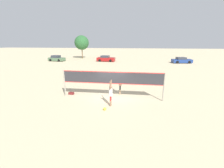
{
  "coord_description": "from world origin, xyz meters",
  "views": [
    {
      "loc": [
        1.7,
        -12.33,
        4.89
      ],
      "look_at": [
        0.0,
        0.0,
        1.33
      ],
      "focal_mm": 24.0,
      "sensor_mm": 36.0,
      "label": 1
    }
  ],
  "objects_px": {
    "volleyball_net": "(112,80)",
    "parked_car_far": "(106,59)",
    "parked_car_near": "(57,59)",
    "parked_car_mid": "(182,60)",
    "volleyball": "(105,109)",
    "gear_bag": "(71,93)",
    "tree_left_cluster": "(82,43)",
    "player_spiker": "(111,93)",
    "player_blocker": "(120,83)"
  },
  "relations": [
    {
      "from": "volleyball_net",
      "to": "gear_bag",
      "type": "height_order",
      "value": "volleyball_net"
    },
    {
      "from": "volleyball_net",
      "to": "player_blocker",
      "type": "height_order",
      "value": "volleyball_net"
    },
    {
      "from": "parked_car_near",
      "to": "parked_car_mid",
      "type": "bearing_deg",
      "value": 10.81
    },
    {
      "from": "player_blocker",
      "to": "parked_car_mid",
      "type": "height_order",
      "value": "player_blocker"
    },
    {
      "from": "player_spiker",
      "to": "gear_bag",
      "type": "xyz_separation_m",
      "value": [
        -4.11,
        2.06,
        -0.96
      ]
    },
    {
      "from": "player_spiker",
      "to": "gear_bag",
      "type": "height_order",
      "value": "player_spiker"
    },
    {
      "from": "parked_car_far",
      "to": "tree_left_cluster",
      "type": "height_order",
      "value": "tree_left_cluster"
    },
    {
      "from": "player_blocker",
      "to": "tree_left_cluster",
      "type": "bearing_deg",
      "value": -155.16
    },
    {
      "from": "player_blocker",
      "to": "parked_car_near",
      "type": "xyz_separation_m",
      "value": [
        -18.24,
        22.75,
        -0.5
      ]
    },
    {
      "from": "volleyball_net",
      "to": "volleyball",
      "type": "distance_m",
      "value": 2.93
    },
    {
      "from": "volleyball",
      "to": "parked_car_far",
      "type": "height_order",
      "value": "parked_car_far"
    },
    {
      "from": "player_blocker",
      "to": "volleyball",
      "type": "distance_m",
      "value": 3.82
    },
    {
      "from": "gear_bag",
      "to": "parked_car_near",
      "type": "bearing_deg",
      "value": 120.21
    },
    {
      "from": "player_spiker",
      "to": "parked_car_far",
      "type": "relative_size",
      "value": 0.44
    },
    {
      "from": "volleyball",
      "to": "parked_car_far",
      "type": "distance_m",
      "value": 27.91
    },
    {
      "from": "volleyball",
      "to": "parked_car_mid",
      "type": "xyz_separation_m",
      "value": [
        13.17,
        26.91,
        0.5
      ]
    },
    {
      "from": "player_spiker",
      "to": "tree_left_cluster",
      "type": "height_order",
      "value": "tree_left_cluster"
    },
    {
      "from": "volleyball_net",
      "to": "parked_car_near",
      "type": "bearing_deg",
      "value": 126.4
    },
    {
      "from": "parked_car_near",
      "to": "parked_car_far",
      "type": "height_order",
      "value": "parked_car_near"
    },
    {
      "from": "parked_car_mid",
      "to": "parked_car_far",
      "type": "relative_size",
      "value": 0.99
    },
    {
      "from": "volleyball_net",
      "to": "parked_car_near",
      "type": "height_order",
      "value": "volleyball_net"
    },
    {
      "from": "gear_bag",
      "to": "tree_left_cluster",
      "type": "relative_size",
      "value": 0.08
    },
    {
      "from": "player_spiker",
      "to": "player_blocker",
      "type": "distance_m",
      "value": 2.76
    },
    {
      "from": "volleyball",
      "to": "parked_car_far",
      "type": "bearing_deg",
      "value": 99.97
    },
    {
      "from": "parked_car_mid",
      "to": "player_spiker",
      "type": "bearing_deg",
      "value": -123.78
    },
    {
      "from": "gear_bag",
      "to": "parked_car_mid",
      "type": "distance_m",
      "value": 29.38
    },
    {
      "from": "volleyball",
      "to": "volleyball_net",
      "type": "bearing_deg",
      "value": 85.35
    },
    {
      "from": "volleyball_net",
      "to": "parked_car_far",
      "type": "xyz_separation_m",
      "value": [
        -5.03,
        25.05,
        -1.06
      ]
    },
    {
      "from": "parked_car_near",
      "to": "parked_car_far",
      "type": "distance_m",
      "value": 12.65
    },
    {
      "from": "parked_car_near",
      "to": "player_spiker",
      "type": "bearing_deg",
      "value": -45.41
    },
    {
      "from": "parked_car_mid",
      "to": "volleyball",
      "type": "bearing_deg",
      "value": -123.56
    },
    {
      "from": "volleyball_net",
      "to": "volleyball",
      "type": "xyz_separation_m",
      "value": [
        -0.2,
        -2.44,
        -1.61
      ]
    },
    {
      "from": "volleyball_net",
      "to": "parked_car_far",
      "type": "height_order",
      "value": "volleyball_net"
    },
    {
      "from": "player_blocker",
      "to": "parked_car_far",
      "type": "xyz_separation_m",
      "value": [
        -5.64,
        23.9,
        -0.49
      ]
    },
    {
      "from": "parked_car_mid",
      "to": "tree_left_cluster",
      "type": "relative_size",
      "value": 0.69
    },
    {
      "from": "parked_car_mid",
      "to": "parked_car_near",
      "type": "bearing_deg",
      "value": 173.59
    },
    {
      "from": "player_spiker",
      "to": "parked_car_near",
      "type": "xyz_separation_m",
      "value": [
        -17.73,
        25.46,
        -0.42
      ]
    },
    {
      "from": "gear_bag",
      "to": "tree_left_cluster",
      "type": "bearing_deg",
      "value": 106.72
    },
    {
      "from": "player_spiker",
      "to": "parked_car_near",
      "type": "height_order",
      "value": "player_spiker"
    },
    {
      "from": "volleyball",
      "to": "tree_left_cluster",
      "type": "relative_size",
      "value": 0.03
    },
    {
      "from": "parked_car_near",
      "to": "parked_car_mid",
      "type": "xyz_separation_m",
      "value": [
        30.59,
        0.57,
        -0.03
      ]
    },
    {
      "from": "player_spiker",
      "to": "parked_car_mid",
      "type": "height_order",
      "value": "player_spiker"
    },
    {
      "from": "volleyball",
      "to": "parked_car_mid",
      "type": "height_order",
      "value": "parked_car_mid"
    },
    {
      "from": "volleyball",
      "to": "parked_car_mid",
      "type": "distance_m",
      "value": 29.97
    },
    {
      "from": "volleyball",
      "to": "parked_car_near",
      "type": "xyz_separation_m",
      "value": [
        -17.42,
        26.34,
        0.54
      ]
    },
    {
      "from": "parked_car_near",
      "to": "gear_bag",
      "type": "bearing_deg",
      "value": -50.06
    },
    {
      "from": "parked_car_near",
      "to": "parked_car_far",
      "type": "bearing_deg",
      "value": 14.94
    },
    {
      "from": "volleyball",
      "to": "parked_car_mid",
      "type": "relative_size",
      "value": 0.05
    },
    {
      "from": "player_blocker",
      "to": "parked_car_far",
      "type": "relative_size",
      "value": 0.48
    },
    {
      "from": "player_spiker",
      "to": "volleyball",
      "type": "bearing_deg",
      "value": 160.67
    }
  ]
}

